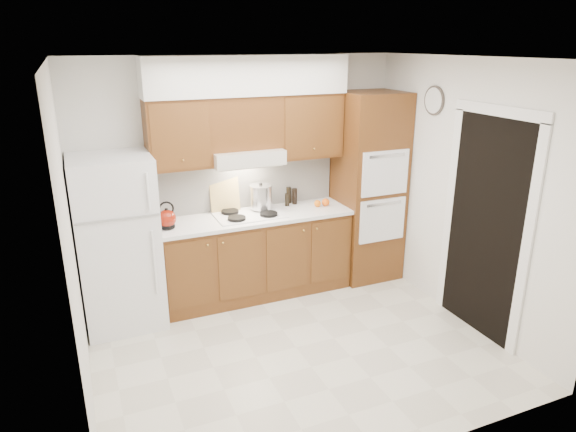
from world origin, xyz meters
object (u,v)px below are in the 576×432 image
(kettle, at_px, (167,219))
(stock_pot, at_px, (261,197))
(fridge, at_px, (118,243))
(oven_cabinet, at_px, (368,187))

(kettle, xyz_separation_m, stock_pot, (1.07, 0.17, 0.05))
(fridge, height_order, stock_pot, fridge)
(fridge, xyz_separation_m, oven_cabinet, (2.85, 0.03, 0.24))
(kettle, relative_size, stock_pot, 0.73)
(fridge, distance_m, oven_cabinet, 2.86)
(fridge, bearing_deg, oven_cabinet, 0.70)
(oven_cabinet, xyz_separation_m, kettle, (-2.36, -0.04, -0.06))
(stock_pot, bearing_deg, kettle, -170.90)
(fridge, relative_size, oven_cabinet, 0.78)
(fridge, height_order, oven_cabinet, oven_cabinet)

